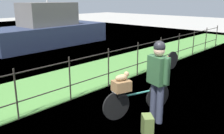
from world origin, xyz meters
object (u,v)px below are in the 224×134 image
object	(u,v)px
bicycle_parked	(164,62)
backpack_on_paving	(147,126)
cyclist_person	(158,75)
wooden_crate	(121,86)
bicycle_main	(137,100)
moored_boat_far	(49,30)
terrier_dog	(122,77)

from	to	relation	value
bicycle_parked	backpack_on_paving	bearing A→B (deg)	-152.88
cyclist_person	wooden_crate	bearing A→B (deg)	123.47
bicycle_main	bicycle_parked	xyz separation A→B (m)	(3.23, 1.28, 0.01)
wooden_crate	backpack_on_paving	size ratio (longest dim) A/B	0.88
bicycle_main	moored_boat_far	world-z (taller)	moored_boat_far
cyclist_person	backpack_on_paving	world-z (taller)	cyclist_person
backpack_on_paving	bicycle_main	bearing A→B (deg)	-179.42
moored_boat_far	bicycle_parked	bearing A→B (deg)	-92.14
bicycle_parked	terrier_dog	bearing A→B (deg)	-162.15
terrier_dog	cyclist_person	distance (m)	0.72
backpack_on_paving	wooden_crate	bearing A→B (deg)	-152.63
wooden_crate	cyclist_person	distance (m)	0.78
backpack_on_paving	moored_boat_far	distance (m)	10.11
bicycle_main	moored_boat_far	xyz separation A→B (m)	(3.50, 8.54, 0.50)
wooden_crate	terrier_dog	xyz separation A→B (m)	(0.02, -0.01, 0.19)
bicycle_main	terrier_dog	distance (m)	0.70
cyclist_person	bicycle_parked	xyz separation A→B (m)	(3.21, 1.76, -0.66)
terrier_dog	wooden_crate	bearing A→B (deg)	161.42
backpack_on_paving	moored_boat_far	xyz separation A→B (m)	(4.09, 9.22, 0.63)
backpack_on_paving	bicycle_parked	distance (m)	4.29
bicycle_main	backpack_on_paving	xyz separation A→B (m)	(-0.59, -0.68, -0.13)
wooden_crate	moored_boat_far	distance (m)	9.27
backpack_on_paving	bicycle_parked	world-z (taller)	bicycle_parked
bicycle_main	backpack_on_paving	world-z (taller)	bicycle_main
cyclist_person	bicycle_main	bearing A→B (deg)	92.35
wooden_crate	terrier_dog	distance (m)	0.19
bicycle_parked	moored_boat_far	size ratio (longest dim) A/B	0.25
bicycle_main	backpack_on_paving	distance (m)	0.91
wooden_crate	backpack_on_paving	bearing A→B (deg)	-104.06
backpack_on_paving	moored_boat_far	size ratio (longest dim) A/B	0.06
wooden_crate	moored_boat_far	world-z (taller)	moored_boat_far
wooden_crate	moored_boat_far	bearing A→B (deg)	65.19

